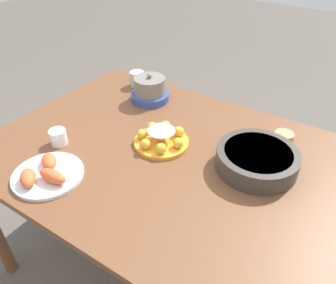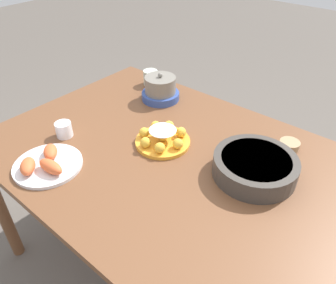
% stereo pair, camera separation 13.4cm
% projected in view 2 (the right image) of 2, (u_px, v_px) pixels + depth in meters
% --- Properties ---
extents(ground_plane, '(12.00, 12.00, 0.00)m').
position_uv_depth(ground_plane, '(172.00, 267.00, 1.79)').
color(ground_plane, '#5B544C').
extents(dining_table, '(1.56, 1.06, 0.77)m').
position_uv_depth(dining_table, '(173.00, 172.00, 1.38)').
color(dining_table, brown).
rests_on(dining_table, ground_plane).
extents(cake_plate, '(0.24, 0.24, 0.08)m').
position_uv_depth(cake_plate, '(162.00, 138.00, 1.39)').
color(cake_plate, gold).
rests_on(cake_plate, dining_table).
extents(serving_bowl, '(0.31, 0.31, 0.08)m').
position_uv_depth(serving_bowl, '(255.00, 166.00, 1.22)').
color(serving_bowl, '#3D3833').
rests_on(serving_bowl, dining_table).
extents(sauce_bowl, '(0.08, 0.08, 0.03)m').
position_uv_depth(sauce_bowl, '(289.00, 145.00, 1.37)').
color(sauce_bowl, tan).
rests_on(sauce_bowl, dining_table).
extents(seafood_platter, '(0.27, 0.27, 0.06)m').
position_uv_depth(seafood_platter, '(46.00, 164.00, 1.26)').
color(seafood_platter, silver).
rests_on(seafood_platter, dining_table).
extents(cup_near, '(0.07, 0.07, 0.07)m').
position_uv_depth(cup_near, '(64.00, 130.00, 1.43)').
color(cup_near, white).
rests_on(cup_near, dining_table).
extents(cup_far, '(0.08, 0.08, 0.08)m').
position_uv_depth(cup_far, '(151.00, 77.00, 1.84)').
color(cup_far, beige).
rests_on(cup_far, dining_table).
extents(warming_pot, '(0.20, 0.20, 0.15)m').
position_uv_depth(warming_pot, '(160.00, 89.00, 1.69)').
color(warming_pot, '#334C99').
rests_on(warming_pot, dining_table).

